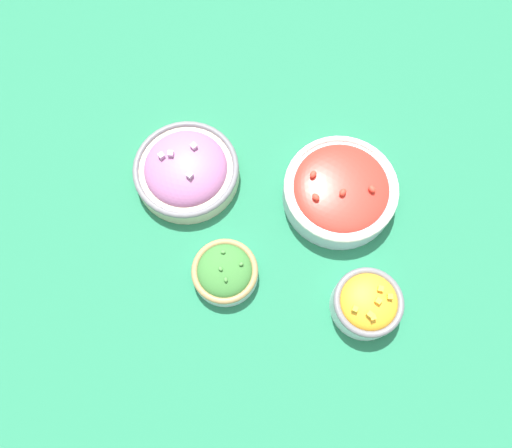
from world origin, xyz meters
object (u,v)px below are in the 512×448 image
Objects in this scene: bowl_broccoli at (225,272)px; bowl_red_onion at (186,170)px; bowl_cherry_tomatoes at (340,191)px; bowl_squash at (367,303)px.

bowl_red_onion is at bearing 108.59° from bowl_broccoli.
bowl_squash reaches higher than bowl_cherry_tomatoes.
bowl_cherry_tomatoes is at bearing -11.63° from bowl_red_onion.
bowl_broccoli is 0.22m from bowl_red_onion.
bowl_broccoli is at bearing 163.97° from bowl_squash.
bowl_broccoli is at bearing -147.17° from bowl_cherry_tomatoes.
bowl_squash is 0.60× the size of bowl_red_onion.
bowl_squash is 0.42m from bowl_red_onion.
bowl_cherry_tomatoes is at bearing 96.73° from bowl_squash.
bowl_broccoli is 0.59× the size of bowl_red_onion.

